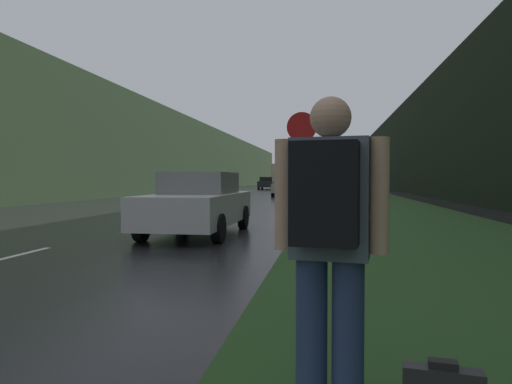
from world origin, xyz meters
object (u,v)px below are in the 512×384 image
car_passing_far (287,187)px  hitchhiker_with_backpack (329,238)px  stop_sign (302,163)px  car_oncoming (267,183)px  delivery_truck (280,175)px  car_passing_near (198,203)px

car_passing_far → hitchhiker_with_backpack: bearing=95.6°
stop_sign → car_oncoming: stop_sign is taller
hitchhiker_with_backpack → car_oncoming: bearing=105.8°
car_passing_far → delivery_truck: size_ratio=0.57×
stop_sign → car_passing_far: stop_sign is taller
hitchhiker_with_backpack → car_passing_near: (-3.10, 8.14, -0.28)m
car_oncoming → car_passing_far: bearing=-78.6°
car_passing_near → delivery_truck: size_ratio=0.61×
stop_sign → car_oncoming: size_ratio=0.58×
hitchhiker_with_backpack → car_oncoming: size_ratio=0.37×
stop_sign → delivery_truck: bearing=96.4°
hitchhiker_with_backpack → car_passing_near: bearing=118.7°
car_passing_near → hitchhiker_with_backpack: bearing=110.9°
stop_sign → hitchhiker_with_backpack: size_ratio=1.55×
hitchhiker_with_backpack → car_passing_near: hitchhiker_with_backpack is taller
stop_sign → car_passing_near: (-2.52, 0.77, -0.93)m
car_passing_far → car_oncoming: (-4.54, 22.50, 0.04)m
hitchhiker_with_backpack → car_passing_near: size_ratio=0.40×
car_oncoming → stop_sign: bearing=-81.5°
car_passing_near → car_oncoming: bearing=-84.4°
stop_sign → hitchhiker_with_backpack: bearing=-85.5°
car_passing_far → car_oncoming: car_oncoming is taller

